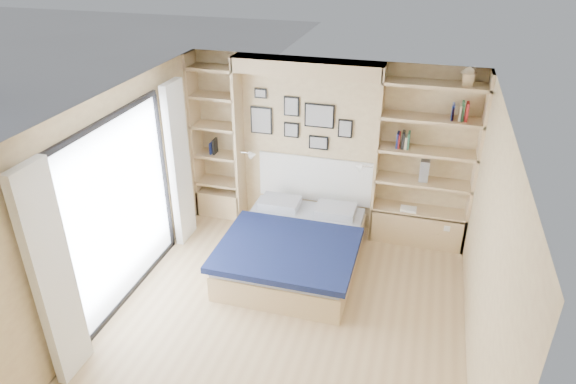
# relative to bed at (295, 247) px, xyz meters

# --- Properties ---
(ground) EXTENTS (4.50, 4.50, 0.00)m
(ground) POSITION_rel_bed_xyz_m (0.18, -1.05, -0.27)
(ground) COLOR tan
(ground) RESTS_ON ground
(room_shell) EXTENTS (4.50, 4.50, 4.50)m
(room_shell) POSITION_rel_bed_xyz_m (-0.20, 0.47, 0.80)
(room_shell) COLOR #D8BF89
(room_shell) RESTS_ON ground
(bed) EXTENTS (1.71, 2.25, 1.07)m
(bed) POSITION_rel_bed_xyz_m (0.00, 0.00, 0.00)
(bed) COLOR #D1B77E
(bed) RESTS_ON ground
(photo_gallery) EXTENTS (1.48, 0.02, 0.82)m
(photo_gallery) POSITION_rel_bed_xyz_m (-0.27, 1.17, 1.33)
(photo_gallery) COLOR black
(photo_gallery) RESTS_ON ground
(reading_lamps) EXTENTS (1.92, 0.12, 0.15)m
(reading_lamps) POSITION_rel_bed_xyz_m (-0.12, 0.95, 0.83)
(reading_lamps) COLOR silver
(reading_lamps) RESTS_ON ground
(shelf_decor) EXTENTS (3.55, 0.23, 2.03)m
(shelf_decor) POSITION_rel_bed_xyz_m (1.39, 1.01, 1.43)
(shelf_decor) COLOR #A51E1E
(shelf_decor) RESTS_ON ground
(deck) EXTENTS (3.20, 4.00, 0.05)m
(deck) POSITION_rel_bed_xyz_m (-3.42, -1.05, -0.27)
(deck) COLOR #736655
(deck) RESTS_ON ground
(deck_chair) EXTENTS (0.72, 0.94, 0.83)m
(deck_chair) POSITION_rel_bed_xyz_m (-2.89, -0.33, 0.12)
(deck_chair) COLOR tan
(deck_chair) RESTS_ON ground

